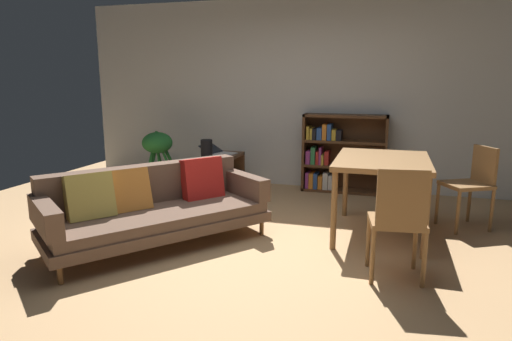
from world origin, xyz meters
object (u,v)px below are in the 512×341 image
at_px(dining_chair_near, 472,182).
at_px(bookshelf, 338,154).
at_px(desk_speaker, 207,150).
at_px(open_laptop, 219,152).
at_px(dining_chair_far, 399,217).
at_px(fabric_couch, 153,206).
at_px(potted_floor_plant, 158,156).
at_px(media_console, 219,177).
at_px(dining_table, 382,167).

height_order(dining_chair_near, bookshelf, bookshelf).
bearing_deg(bookshelf, desk_speaker, -146.12).
relative_size(open_laptop, dining_chair_far, 0.55).
relative_size(fabric_couch, dining_chair_far, 2.34).
relative_size(open_laptop, desk_speaker, 1.83).
relative_size(potted_floor_plant, dining_chair_near, 0.97).
distance_m(desk_speaker, bookshelf, 1.88).
height_order(media_console, potted_floor_plant, potted_floor_plant).
height_order(potted_floor_plant, dining_table, potted_floor_plant).
xyz_separation_m(fabric_couch, potted_floor_plant, (-1.00, 1.91, 0.13)).
relative_size(dining_table, dining_chair_near, 1.35).
xyz_separation_m(media_console, open_laptop, (-0.09, 0.25, 0.30)).
bearing_deg(dining_chair_near, open_laptop, 167.58).
xyz_separation_m(media_console, dining_table, (2.14, -0.94, 0.45)).
bearing_deg(media_console, fabric_couch, -88.99).
distance_m(fabric_couch, dining_table, 2.30).
bearing_deg(dining_chair_far, dining_table, 98.33).
distance_m(dining_chair_far, bookshelf, 2.89).
xyz_separation_m(fabric_couch, open_laptop, (-0.12, 2.06, 0.19)).
bearing_deg(potted_floor_plant, dining_chair_far, -32.91).
height_order(desk_speaker, potted_floor_plant, potted_floor_plant).
bearing_deg(dining_table, desk_speaker, 162.90).
xyz_separation_m(fabric_couch, bookshelf, (1.47, 2.58, 0.16)).
xyz_separation_m(media_console, dining_chair_near, (3.05, -0.44, 0.24)).
height_order(dining_chair_far, bookshelf, bookshelf).
relative_size(desk_speaker, dining_chair_near, 0.31).
distance_m(potted_floor_plant, dining_chair_near, 4.05).
xyz_separation_m(desk_speaker, potted_floor_plant, (-0.91, 0.37, -0.18)).
relative_size(potted_floor_plant, dining_chair_far, 0.92).
relative_size(media_console, dining_chair_far, 1.24).
distance_m(desk_speaker, dining_chair_near, 3.11).
height_order(media_console, bookshelf, bookshelf).
bearing_deg(dining_chair_far, bookshelf, 105.84).
distance_m(fabric_couch, open_laptop, 2.07).
relative_size(potted_floor_plant, dining_table, 0.72).
distance_m(dining_chair_near, bookshelf, 1.97).
xyz_separation_m(potted_floor_plant, bookshelf, (2.47, 0.67, 0.03)).
bearing_deg(media_console, open_laptop, 108.54).
distance_m(open_laptop, bookshelf, 1.67).
xyz_separation_m(open_laptop, dining_chair_far, (2.38, -2.26, -0.04)).
relative_size(potted_floor_plant, bookshelf, 0.74).
relative_size(fabric_couch, potted_floor_plant, 2.53).
bearing_deg(open_laptop, bookshelf, 18.15).
distance_m(open_laptop, dining_chair_near, 3.22).
relative_size(fabric_couch, dining_chair_near, 2.46).
height_order(fabric_couch, potted_floor_plant, potted_floor_plant).
xyz_separation_m(fabric_couch, media_console, (-0.03, 1.81, -0.10)).
xyz_separation_m(media_console, potted_floor_plant, (-0.96, 0.10, 0.23)).
xyz_separation_m(dining_chair_near, dining_chair_far, (-0.76, -1.57, 0.02)).
xyz_separation_m(fabric_couch, dining_table, (2.10, 0.86, 0.34)).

